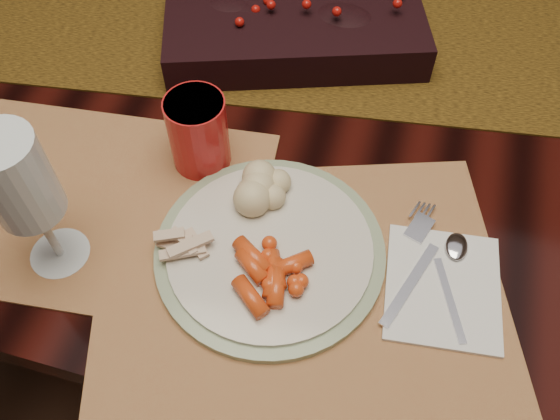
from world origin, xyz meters
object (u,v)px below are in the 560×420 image
(dining_table, at_px, (322,225))
(napkin, at_px, (443,287))
(dinner_plate, at_px, (270,250))
(placemat_main, at_px, (300,285))
(turkey_shreds, at_px, (182,245))
(mashed_potatoes, at_px, (269,188))
(centerpiece, at_px, (295,23))
(baby_carrots, at_px, (258,279))
(wine_glass, at_px, (32,206))
(red_cup, at_px, (198,132))

(dining_table, bearing_deg, napkin, -57.45)
(dining_table, relative_size, dinner_plate, 6.56)
(placemat_main, relative_size, turkey_shreds, 7.00)
(mashed_potatoes, bearing_deg, dinner_plate, -73.43)
(dining_table, relative_size, mashed_potatoes, 21.80)
(centerpiece, distance_m, napkin, 0.46)
(baby_carrots, distance_m, mashed_potatoes, 0.12)
(wine_glass, bearing_deg, turkey_shreds, 14.65)
(centerpiece, relative_size, dinner_plate, 1.41)
(red_cup, bearing_deg, napkin, -18.01)
(placemat_main, relative_size, wine_glass, 2.30)
(placemat_main, height_order, red_cup, red_cup)
(dining_table, bearing_deg, turkey_shreds, -108.78)
(baby_carrots, height_order, turkey_shreds, baby_carrots)
(wine_glass, bearing_deg, napkin, 9.62)
(placemat_main, height_order, dinner_plate, dinner_plate)
(dinner_plate, bearing_deg, centerpiece, 100.42)
(dining_table, bearing_deg, baby_carrots, -92.47)
(placemat_main, relative_size, dinner_plate, 1.71)
(centerpiece, bearing_deg, red_cup, -102.67)
(turkey_shreds, distance_m, wine_glass, 0.17)
(dinner_plate, relative_size, mashed_potatoes, 3.32)
(baby_carrots, xyz_separation_m, turkey_shreds, (-0.10, 0.02, -0.00))
(turkey_shreds, bearing_deg, baby_carrots, -11.29)
(mashed_potatoes, bearing_deg, dining_table, 81.65)
(placemat_main, xyz_separation_m, red_cup, (-0.17, 0.15, 0.05))
(dining_table, distance_m, mashed_potatoes, 0.48)
(centerpiece, xyz_separation_m, red_cup, (-0.06, -0.26, 0.01))
(red_cup, xyz_separation_m, wine_glass, (-0.11, -0.18, 0.05))
(placemat_main, distance_m, dinner_plate, 0.05)
(dining_table, relative_size, napkin, 11.96)
(turkey_shreds, bearing_deg, mashed_potatoes, 50.53)
(napkin, height_order, wine_glass, wine_glass)
(placemat_main, bearing_deg, centerpiece, 87.09)
(dinner_plate, height_order, baby_carrots, baby_carrots)
(placemat_main, distance_m, baby_carrots, 0.06)
(placemat_main, height_order, wine_glass, wine_glass)
(centerpiece, bearing_deg, napkin, -53.33)
(baby_carrots, bearing_deg, napkin, 15.77)
(dining_table, bearing_deg, placemat_main, -85.00)
(turkey_shreds, relative_size, napkin, 0.44)
(turkey_shreds, bearing_deg, placemat_main, -0.31)
(dinner_plate, bearing_deg, wine_glass, -164.57)
(centerpiece, xyz_separation_m, baby_carrots, (0.07, -0.43, -0.01))
(dinner_plate, relative_size, baby_carrots, 2.54)
(turkey_shreds, bearing_deg, red_cup, 101.31)
(mashed_potatoes, bearing_deg, baby_carrots, -80.25)
(dinner_plate, height_order, mashed_potatoes, mashed_potatoes)
(mashed_potatoes, bearing_deg, red_cup, 154.90)
(dining_table, distance_m, napkin, 0.52)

